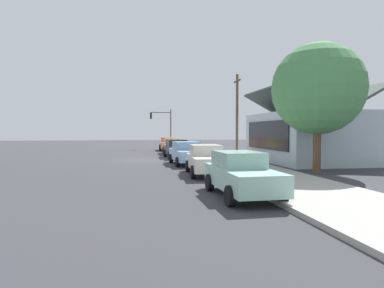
{
  "coord_description": "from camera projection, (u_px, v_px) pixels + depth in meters",
  "views": [
    {
      "loc": [
        26.72,
        -0.82,
        2.34
      ],
      "look_at": [
        -0.22,
        3.73,
        1.26
      ],
      "focal_mm": 30.54,
      "sensor_mm": 36.0,
      "label": 1
    }
  ],
  "objects": [
    {
      "name": "car_coral",
      "position": [
        168.0,
        144.0,
        39.65
      ],
      "size": [
        4.57,
        2.24,
        1.59
      ],
      "rotation": [
        0.0,
        0.0,
        -0.04
      ],
      "color": "#EA8C75",
      "rests_on": "ground"
    },
    {
      "name": "car_ivory",
      "position": [
        206.0,
        160.0,
        17.5
      ],
      "size": [
        4.59,
        2.18,
        1.59
      ],
      "rotation": [
        0.0,
        0.0,
        -0.06
      ],
      "color": "silver",
      "rests_on": "ground"
    },
    {
      "name": "sidewalk_curb",
      "position": [
        214.0,
        158.0,
        27.48
      ],
      "size": [
        60.0,
        4.2,
        0.16
      ],
      "primitive_type": "cube",
      "color": "#A3A099",
      "rests_on": "ground"
    },
    {
      "name": "shade_tree",
      "position": [
        318.0,
        89.0,
        18.23
      ],
      "size": [
        5.12,
        5.12,
        7.27
      ],
      "color": "brown",
      "rests_on": "ground"
    },
    {
      "name": "traffic_light_main",
      "position": [
        163.0,
        122.0,
        42.93
      ],
      "size": [
        0.37,
        2.79,
        5.2
      ],
      "color": "#383833",
      "rests_on": "ground"
    },
    {
      "name": "ground_plane",
      "position": [
        147.0,
        160.0,
        26.55
      ],
      "size": [
        120.0,
        120.0,
        0.0
      ],
      "primitive_type": "plane",
      "color": "#38383D"
    },
    {
      "name": "car_skyblue",
      "position": [
        187.0,
        153.0,
        22.86
      ],
      "size": [
        4.76,
        2.25,
        1.59
      ],
      "rotation": [
        0.0,
        0.0,
        0.05
      ],
      "color": "#8CB7E0",
      "rests_on": "ground"
    },
    {
      "name": "car_charcoal",
      "position": [
        177.0,
        149.0,
        28.59
      ],
      "size": [
        4.69,
        2.15,
        1.59
      ],
      "rotation": [
        0.0,
        0.0,
        0.04
      ],
      "color": "#2D3035",
      "rests_on": "ground"
    },
    {
      "name": "car_mustard",
      "position": [
        172.0,
        146.0,
        33.81
      ],
      "size": [
        4.73,
        2.1,
        1.59
      ],
      "rotation": [
        0.0,
        0.0,
        -0.05
      ],
      "color": "gold",
      "rests_on": "ground"
    },
    {
      "name": "storefront_building",
      "position": [
        307.0,
        136.0,
        24.86
      ],
      "size": [
        9.83,
        6.84,
        5.58
      ],
      "color": "#ADBCC6",
      "rests_on": "ground"
    },
    {
      "name": "utility_pole_wooden",
      "position": [
        237.0,
        114.0,
        29.73
      ],
      "size": [
        1.8,
        0.24,
        7.5
      ],
      "color": "brown",
      "rests_on": "ground"
    },
    {
      "name": "fire_hydrant_red",
      "position": [
        229.0,
        164.0,
        18.09
      ],
      "size": [
        0.22,
        0.22,
        0.71
      ],
      "color": "red",
      "rests_on": "sidewalk_curb"
    },
    {
      "name": "car_seafoam",
      "position": [
        241.0,
        174.0,
        11.66
      ],
      "size": [
        4.37,
        1.99,
        1.59
      ],
      "rotation": [
        0.0,
        0.0,
        0.02
      ],
      "color": "#9ED1BC",
      "rests_on": "ground"
    }
  ]
}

